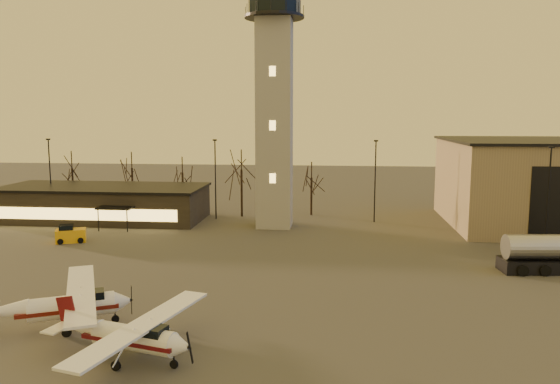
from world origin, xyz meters
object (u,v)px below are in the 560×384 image
at_px(cessna_rear, 75,310).
at_px(service_cart, 70,235).
at_px(terminal, 104,203).
at_px(control_tower, 274,87).
at_px(cessna_front, 137,343).
at_px(fuel_truck, 553,257).

xyz_separation_m(cessna_rear, service_cart, (-11.42, 22.05, -0.44)).
bearing_deg(cessna_rear, terminal, 85.34).
distance_m(cessna_rear, service_cart, 24.84).
relative_size(control_tower, cessna_front, 2.87).
distance_m(control_tower, cessna_front, 39.78).
bearing_deg(fuel_truck, cessna_front, -150.78).
distance_m(cessna_front, cessna_rear, 7.00).
bearing_deg(cessna_front, control_tower, 99.93).
xyz_separation_m(control_tower, cessna_front, (-3.29, -36.59, -15.25)).
bearing_deg(cessna_front, service_cart, 138.00).
bearing_deg(fuel_truck, service_cart, 166.66).
distance_m(cessna_front, fuel_truck, 35.09).
bearing_deg(terminal, cessna_rear, -69.11).
bearing_deg(control_tower, cessna_rear, -105.34).
xyz_separation_m(terminal, service_cart, (1.69, -12.31, -1.45)).
relative_size(cessna_front, fuel_truck, 1.27).
distance_m(cessna_front, service_cart, 31.30).
bearing_deg(cessna_front, cessna_rear, 158.09).
bearing_deg(fuel_truck, cessna_rear, -160.89).
xyz_separation_m(fuel_truck, service_cart, (-45.81, 6.22, -0.57)).
bearing_deg(cessna_front, fuel_truck, 49.90).
height_order(terminal, cessna_front, terminal).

